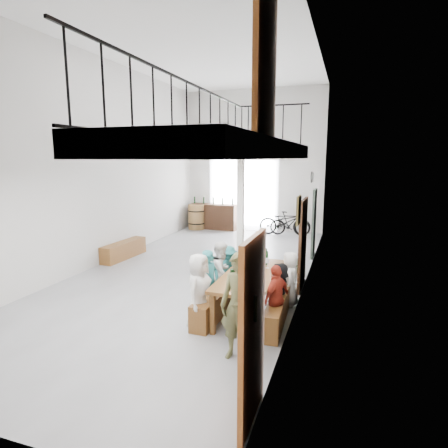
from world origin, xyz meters
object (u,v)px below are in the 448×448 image
(side_bench, at_px, (124,250))
(serving_counter, at_px, (213,217))
(oak_barrel, at_px, (197,217))
(bench_inner, at_px, (219,300))
(host_standing, at_px, (239,307))
(bicycle_near, at_px, (285,222))
(tasting_table, at_px, (251,278))

(side_bench, height_order, serving_counter, serving_counter)
(serving_counter, bearing_deg, oak_barrel, -156.77)
(bench_inner, bearing_deg, host_standing, -58.94)
(serving_counter, distance_m, bicycle_near, 2.99)
(bench_inner, xyz_separation_m, host_standing, (0.82, -1.49, 0.56))
(side_bench, relative_size, oak_barrel, 1.70)
(oak_barrel, relative_size, serving_counter, 0.52)
(bicycle_near, bearing_deg, bench_inner, 174.91)
(bench_inner, height_order, bicycle_near, bicycle_near)
(side_bench, xyz_separation_m, bicycle_near, (3.90, 4.78, 0.26))
(tasting_table, bearing_deg, serving_counter, 114.58)
(tasting_table, relative_size, bicycle_near, 1.18)
(bench_inner, relative_size, oak_barrel, 2.00)
(serving_counter, bearing_deg, side_bench, -98.38)
(side_bench, height_order, oak_barrel, oak_barrel)
(oak_barrel, distance_m, host_standing, 10.14)
(bicycle_near, bearing_deg, oak_barrel, 83.98)
(tasting_table, distance_m, serving_counter, 8.56)
(bench_inner, height_order, host_standing, host_standing)
(side_bench, distance_m, host_standing, 6.39)
(oak_barrel, xyz_separation_m, bicycle_near, (3.62, -0.06, -0.00))
(side_bench, relative_size, bicycle_near, 0.90)
(tasting_table, distance_m, bench_inner, 0.75)
(bicycle_near, bearing_deg, tasting_table, 179.34)
(side_bench, bearing_deg, serving_counter, 79.67)
(oak_barrel, bearing_deg, serving_counter, 21.28)
(tasting_table, height_order, side_bench, tasting_table)
(bench_inner, xyz_separation_m, bicycle_near, (0.01, 7.56, 0.27))
(side_bench, xyz_separation_m, host_standing, (4.71, -4.27, 0.55))
(serving_counter, relative_size, host_standing, 1.22)
(host_standing, bearing_deg, oak_barrel, 123.88)
(serving_counter, bearing_deg, tasting_table, -63.55)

